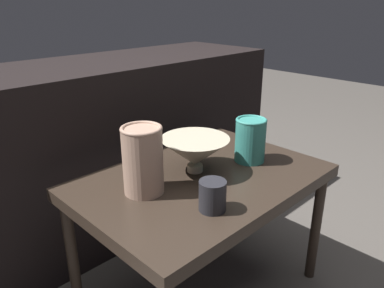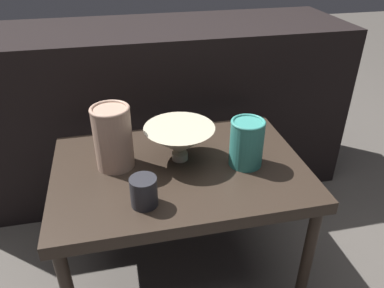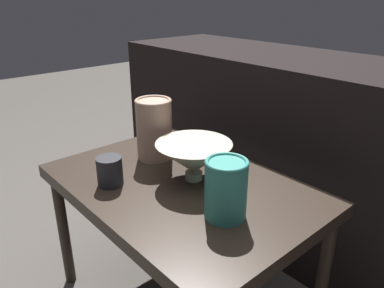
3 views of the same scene
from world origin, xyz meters
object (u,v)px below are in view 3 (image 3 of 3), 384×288
object	(u,v)px
bowl	(194,158)
vase_textured_left	(154,128)
vase_colorful_right	(226,188)
cup	(110,171)

from	to	relation	value
bowl	vase_textured_left	world-z (taller)	vase_textured_left
vase_textured_left	vase_colorful_right	bearing A→B (deg)	-11.27
vase_textured_left	bowl	bearing A→B (deg)	-2.25
vase_textured_left	vase_colorful_right	distance (m)	0.41
vase_colorful_right	cup	world-z (taller)	vase_colorful_right
vase_textured_left	vase_colorful_right	xyz separation A→B (m)	(0.40, -0.08, -0.02)
bowl	vase_colorful_right	bearing A→B (deg)	-20.02
bowl	cup	world-z (taller)	bowl
vase_textured_left	cup	bearing A→B (deg)	-72.23
bowl	vase_colorful_right	xyz separation A→B (m)	(0.20, -0.07, 0.01)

